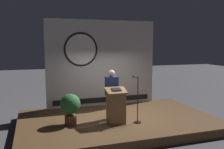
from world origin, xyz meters
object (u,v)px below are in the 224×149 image
podium (116,106)px  microphone_stand (137,106)px  speaker_person (112,94)px  potted_plant (70,106)px

podium → microphone_stand: 0.67m
speaker_person → microphone_stand: 0.92m
speaker_person → microphone_stand: size_ratio=1.11×
microphone_stand → potted_plant: bearing=167.9°
podium → speaker_person: (0.02, 0.48, 0.29)m
podium → speaker_person: 0.56m
podium → potted_plant: bearing=166.1°
microphone_stand → potted_plant: size_ratio=1.53×
podium → potted_plant: (-1.36, 0.34, 0.03)m
microphone_stand → podium: bearing=171.5°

